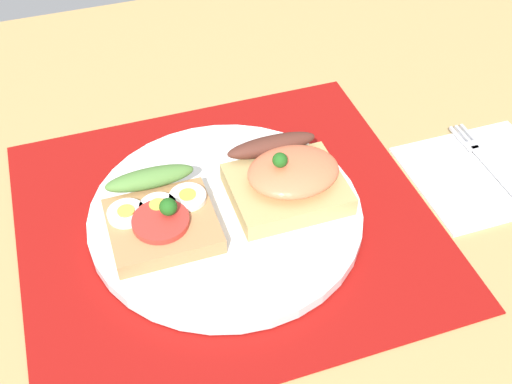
# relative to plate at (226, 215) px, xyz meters

# --- Properties ---
(ground_plane) EXTENTS (1.20, 0.90, 0.03)m
(ground_plane) POSITION_rel_plate_xyz_m (0.00, 0.00, -0.02)
(ground_plane) COLOR tan
(placemat) EXTENTS (0.38, 0.35, 0.00)m
(placemat) POSITION_rel_plate_xyz_m (0.00, 0.00, -0.01)
(placemat) COLOR maroon
(placemat) RESTS_ON ground_plane
(plate) EXTENTS (0.26, 0.26, 0.01)m
(plate) POSITION_rel_plate_xyz_m (0.00, 0.00, 0.00)
(plate) COLOR white
(plate) RESTS_ON placemat
(sandwich_egg_tomato) EXTENTS (0.09, 0.10, 0.04)m
(sandwich_egg_tomato) POSITION_rel_plate_xyz_m (-0.06, 0.00, 0.02)
(sandwich_egg_tomato) COLOR #B07A4A
(sandwich_egg_tomato) RESTS_ON plate
(sandwich_salmon) EXTENTS (0.11, 0.10, 0.06)m
(sandwich_salmon) POSITION_rel_plate_xyz_m (0.06, 0.00, 0.03)
(sandwich_salmon) COLOR tan
(sandwich_salmon) RESTS_ON plate
(napkin) EXTENTS (0.15, 0.13, 0.01)m
(napkin) POSITION_rel_plate_xyz_m (0.27, -0.02, -0.01)
(napkin) COLOR white
(napkin) RESTS_ON ground_plane
(fork) EXTENTS (0.02, 0.15, 0.00)m
(fork) POSITION_rel_plate_xyz_m (0.28, -0.02, -0.00)
(fork) COLOR #B7B7BC
(fork) RESTS_ON napkin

